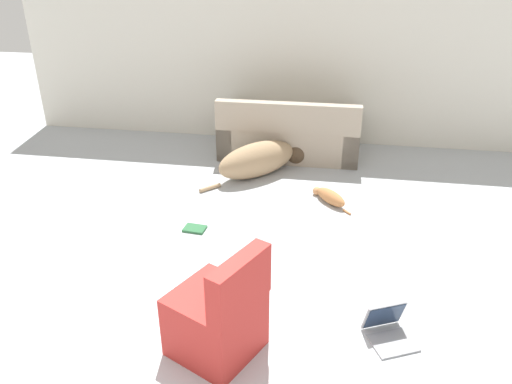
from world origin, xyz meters
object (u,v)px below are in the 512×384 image
at_px(cat, 330,197).
at_px(dog, 262,159).
at_px(couch, 289,136).
at_px(book_green, 195,229).
at_px(side_chair, 219,317).
at_px(laptop_open, 388,327).

bearing_deg(cat, dog, 11.23).
distance_m(couch, dog, 0.72).
height_order(dog, cat, dog).
bearing_deg(book_green, dog, 72.45).
height_order(dog, side_chair, side_chair).
bearing_deg(laptop_open, couch, 82.65).
height_order(couch, laptop_open, couch).
relative_size(laptop_open, book_green, 1.88).
distance_m(couch, book_green, 2.24).
bearing_deg(laptop_open, book_green, 120.50).
height_order(dog, laptop_open, dog).
distance_m(couch, laptop_open, 3.49).
bearing_deg(laptop_open, dog, 91.28).
xyz_separation_m(dog, laptop_open, (1.31, -2.65, -0.12)).
relative_size(couch, cat, 3.65).
height_order(couch, side_chair, side_chair).
relative_size(cat, laptop_open, 1.17).
bearing_deg(side_chair, laptop_open, 132.30).
bearing_deg(couch, side_chair, 88.41).
height_order(couch, dog, couch).
bearing_deg(couch, book_green, 71.26).
relative_size(dog, side_chair, 1.51).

